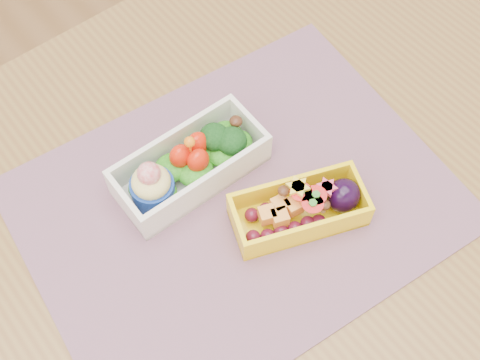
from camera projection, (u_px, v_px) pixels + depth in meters
table at (246, 266)px, 0.79m from camera, size 1.20×0.80×0.75m
placemat at (238, 203)px, 0.72m from camera, size 0.52×0.42×0.00m
bento_white at (190, 165)px, 0.72m from camera, size 0.18×0.08×0.07m
bento_yellow at (302, 209)px, 0.69m from camera, size 0.16×0.12×0.05m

